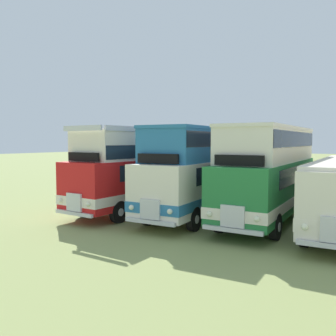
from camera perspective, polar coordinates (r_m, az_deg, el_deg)
The scene contains 3 objects.
bus_first_in_row at distance 20.96m, azimuth -2.52°, elevation 0.26°, with size 3.11×11.63×4.52m.
bus_second_in_row at distance 19.26m, azimuth 5.83°, elevation 0.21°, with size 2.88×10.85×4.49m.
bus_third_in_row at distance 18.04m, azimuth 15.57°, elevation -0.21°, with size 2.73×9.90×4.49m.
Camera 1 is at (-2.01, -17.53, 3.82)m, focal length 38.97 mm.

